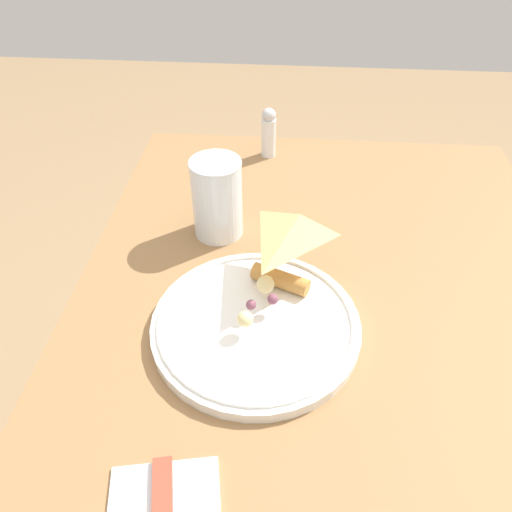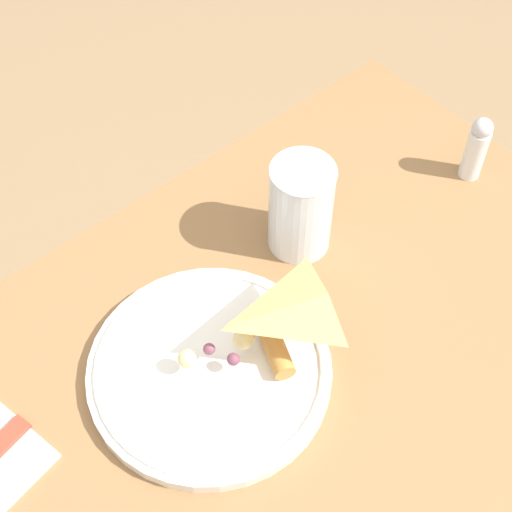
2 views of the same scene
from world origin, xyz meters
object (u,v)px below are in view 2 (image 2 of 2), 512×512
object	(u,v)px
plate_pizza	(213,368)
salt_shaker	(476,148)
milk_glass	(300,210)
dining_table	(297,458)

from	to	relation	value
plate_pizza	salt_shaker	world-z (taller)	salt_shaker
salt_shaker	plate_pizza	bearing A→B (deg)	1.83
plate_pizza	milk_glass	xyz separation A→B (m)	(-0.20, -0.08, 0.05)
dining_table	salt_shaker	bearing A→B (deg)	-164.66
dining_table	plate_pizza	bearing A→B (deg)	-63.60
salt_shaker	milk_glass	bearing A→B (deg)	-14.20
dining_table	milk_glass	world-z (taller)	milk_glass
plate_pizza	milk_glass	distance (m)	0.22
milk_glass	salt_shaker	xyz separation A→B (m)	(-0.25, 0.06, -0.01)
dining_table	plate_pizza	distance (m)	0.18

